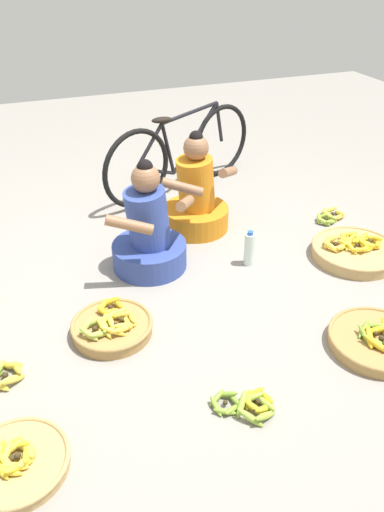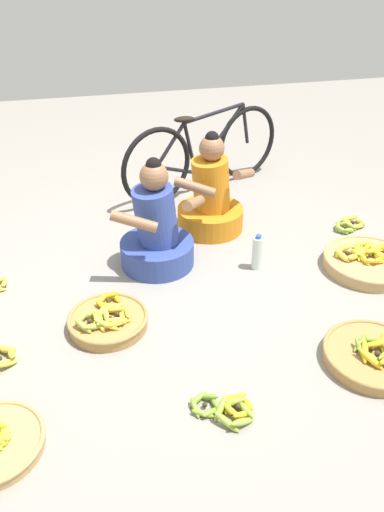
{
  "view_description": "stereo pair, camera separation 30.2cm",
  "coord_description": "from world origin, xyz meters",
  "px_view_note": "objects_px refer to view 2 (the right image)",
  "views": [
    {
      "loc": [
        -0.9,
        -2.58,
        1.97
      ],
      "look_at": [
        0.0,
        -0.2,
        0.35
      ],
      "focal_mm": 35.04,
      "sensor_mm": 36.0,
      "label": 1
    },
    {
      "loc": [
        -0.61,
        -2.67,
        1.97
      ],
      "look_at": [
        0.0,
        -0.2,
        0.35
      ],
      "focal_mm": 35.04,
      "sensor_mm": 36.0,
      "label": 2
    }
  ],
  "objects_px": {
    "vendor_woman_behind": "(211,200)",
    "loose_bananas_front_right": "(349,225)",
    "bicycle_leaning": "(204,152)",
    "water_bottle": "(257,253)",
    "banana_basket_mid_right": "(108,320)",
    "loose_bananas_near_vendor": "(227,409)",
    "banana_basket_back_right": "(374,355)",
    "banana_basket_front_center": "(368,261)",
    "vendor_woman_front": "(157,232)"
  },
  "relations": [
    {
      "from": "vendor_woman_behind",
      "to": "banana_basket_mid_right",
      "type": "bearing_deg",
      "value": -132.11
    },
    {
      "from": "banana_basket_mid_right",
      "to": "loose_bananas_front_right",
      "type": "xyz_separation_m",
      "value": [
        2.01,
        0.76,
        -0.02
      ]
    },
    {
      "from": "loose_bananas_near_vendor",
      "to": "water_bottle",
      "type": "xyz_separation_m",
      "value": [
        0.58,
        1.18,
        0.1
      ]
    },
    {
      "from": "vendor_woman_behind",
      "to": "bicycle_leaning",
      "type": "distance_m",
      "value": 0.75
    },
    {
      "from": "banana_basket_back_right",
      "to": "banana_basket_front_center",
      "type": "distance_m",
      "value": 0.96
    },
    {
      "from": "banana_basket_mid_right",
      "to": "banana_basket_back_right",
      "type": "bearing_deg",
      "value": -24.92
    },
    {
      "from": "vendor_woman_front",
      "to": "bicycle_leaning",
      "type": "xyz_separation_m",
      "value": [
        0.65,
        1.14,
        0.1
      ]
    },
    {
      "from": "banana_basket_mid_right",
      "to": "loose_bananas_near_vendor",
      "type": "bearing_deg",
      "value": -57.69
    },
    {
      "from": "banana_basket_front_center",
      "to": "water_bottle",
      "type": "height_order",
      "value": "water_bottle"
    },
    {
      "from": "loose_bananas_near_vendor",
      "to": "water_bottle",
      "type": "distance_m",
      "value": 1.32
    },
    {
      "from": "loose_bananas_near_vendor",
      "to": "water_bottle",
      "type": "bearing_deg",
      "value": 63.63
    },
    {
      "from": "vendor_woman_front",
      "to": "loose_bananas_near_vendor",
      "type": "xyz_separation_m",
      "value": [
        0.08,
        -1.4,
        -0.23
      ]
    },
    {
      "from": "banana_basket_mid_right",
      "to": "vendor_woman_behind",
      "type": "bearing_deg",
      "value": 47.89
    },
    {
      "from": "bicycle_leaning",
      "to": "water_bottle",
      "type": "xyz_separation_m",
      "value": [
        0.02,
        -1.36,
        -0.23
      ]
    },
    {
      "from": "banana_basket_mid_right",
      "to": "banana_basket_front_center",
      "type": "relative_size",
      "value": 0.77
    },
    {
      "from": "banana_basket_back_right",
      "to": "loose_bananas_front_right",
      "type": "xyz_separation_m",
      "value": [
        0.62,
        1.4,
        -0.02
      ]
    },
    {
      "from": "vendor_woman_behind",
      "to": "loose_bananas_front_right",
      "type": "distance_m",
      "value": 1.14
    },
    {
      "from": "vendor_woman_front",
      "to": "water_bottle",
      "type": "distance_m",
      "value": 0.71
    },
    {
      "from": "vendor_woman_front",
      "to": "vendor_woman_behind",
      "type": "bearing_deg",
      "value": 38.99
    },
    {
      "from": "banana_basket_front_center",
      "to": "banana_basket_mid_right",
      "type": "bearing_deg",
      "value": -173.82
    },
    {
      "from": "vendor_woman_behind",
      "to": "loose_bananas_front_right",
      "type": "height_order",
      "value": "vendor_woman_behind"
    },
    {
      "from": "banana_basket_mid_right",
      "to": "loose_bananas_near_vendor",
      "type": "relative_size",
      "value": 1.53
    },
    {
      "from": "banana_basket_front_center",
      "to": "bicycle_leaning",
      "type": "bearing_deg",
      "value": 116.79
    },
    {
      "from": "vendor_woman_front",
      "to": "banana_basket_mid_right",
      "type": "relative_size",
      "value": 1.66
    },
    {
      "from": "banana_basket_back_right",
      "to": "loose_bananas_front_right",
      "type": "height_order",
      "value": "banana_basket_back_right"
    },
    {
      "from": "banana_basket_mid_right",
      "to": "water_bottle",
      "type": "distance_m",
      "value": 1.15
    },
    {
      "from": "banana_basket_front_center",
      "to": "loose_bananas_front_right",
      "type": "distance_m",
      "value": 0.58
    },
    {
      "from": "vendor_woman_behind",
      "to": "loose_bananas_near_vendor",
      "type": "relative_size",
      "value": 2.53
    },
    {
      "from": "vendor_woman_front",
      "to": "bicycle_leaning",
      "type": "height_order",
      "value": "vendor_woman_front"
    },
    {
      "from": "banana_basket_back_right",
      "to": "water_bottle",
      "type": "relative_size",
      "value": 2.06
    },
    {
      "from": "vendor_woman_front",
      "to": "bicycle_leaning",
      "type": "bearing_deg",
      "value": 60.5
    },
    {
      "from": "vendor_woman_behind",
      "to": "banana_basket_back_right",
      "type": "bearing_deg",
      "value": -74.37
    },
    {
      "from": "bicycle_leaning",
      "to": "banana_basket_back_right",
      "type": "distance_m",
      "value": 2.44
    },
    {
      "from": "vendor_woman_behind",
      "to": "loose_bananas_near_vendor",
      "type": "bearing_deg",
      "value": -103.16
    },
    {
      "from": "water_bottle",
      "to": "vendor_woman_front",
      "type": "bearing_deg",
      "value": 161.68
    },
    {
      "from": "banana_basket_back_right",
      "to": "banana_basket_mid_right",
      "type": "bearing_deg",
      "value": 155.08
    },
    {
      "from": "bicycle_leaning",
      "to": "banana_basket_mid_right",
      "type": "height_order",
      "value": "bicycle_leaning"
    },
    {
      "from": "vendor_woman_front",
      "to": "water_bottle",
      "type": "bearing_deg",
      "value": -18.32
    },
    {
      "from": "bicycle_leaning",
      "to": "banana_basket_front_center",
      "type": "height_order",
      "value": "bicycle_leaning"
    },
    {
      "from": "banana_basket_mid_right",
      "to": "loose_bananas_near_vendor",
      "type": "height_order",
      "value": "banana_basket_mid_right"
    },
    {
      "from": "vendor_woman_behind",
      "to": "banana_basket_front_center",
      "type": "distance_m",
      "value": 1.25
    },
    {
      "from": "vendor_woman_front",
      "to": "banana_basket_front_center",
      "type": "distance_m",
      "value": 1.5
    },
    {
      "from": "vendor_woman_front",
      "to": "banana_basket_back_right",
      "type": "bearing_deg",
      "value": -52.31
    },
    {
      "from": "vendor_woman_behind",
      "to": "banana_basket_back_right",
      "type": "distance_m",
      "value": 1.74
    },
    {
      "from": "vendor_woman_behind",
      "to": "bicycle_leaning",
      "type": "relative_size",
      "value": 0.5
    },
    {
      "from": "banana_basket_front_center",
      "to": "loose_bananas_near_vendor",
      "type": "height_order",
      "value": "banana_basket_front_center"
    },
    {
      "from": "loose_bananas_near_vendor",
      "to": "loose_bananas_front_right",
      "type": "height_order",
      "value": "loose_bananas_front_right"
    },
    {
      "from": "bicycle_leaning",
      "to": "loose_bananas_near_vendor",
      "type": "distance_m",
      "value": 2.62
    },
    {
      "from": "vendor_woman_front",
      "to": "banana_basket_back_right",
      "type": "height_order",
      "value": "vendor_woman_front"
    },
    {
      "from": "banana_basket_back_right",
      "to": "banana_basket_mid_right",
      "type": "distance_m",
      "value": 1.53
    }
  ]
}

